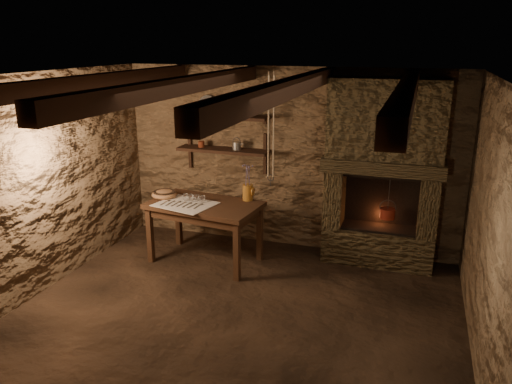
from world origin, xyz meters
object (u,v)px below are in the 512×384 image
(wooden_bowl, at_px, (164,194))
(red_pot, at_px, (388,213))
(stoneware_jug, at_px, (248,185))
(iron_stockpot, at_px, (234,109))
(work_table, at_px, (205,230))

(wooden_bowl, xyz_separation_m, red_pot, (2.76, 0.53, -0.12))
(stoneware_jug, distance_m, iron_stockpot, 1.03)
(work_table, relative_size, iron_stockpot, 6.23)
(iron_stockpot, bearing_deg, red_pot, -3.38)
(work_table, xyz_separation_m, red_pot, (2.18, 0.59, 0.28))
(work_table, distance_m, wooden_bowl, 0.71)
(stoneware_jug, distance_m, wooden_bowl, 1.09)
(stoneware_jug, height_order, wooden_bowl, stoneware_jug)
(stoneware_jug, height_order, iron_stockpot, iron_stockpot)
(wooden_bowl, relative_size, red_pot, 0.60)
(wooden_bowl, bearing_deg, red_pot, 10.95)
(iron_stockpot, distance_m, red_pot, 2.35)
(iron_stockpot, bearing_deg, work_table, -101.35)
(iron_stockpot, relative_size, red_pot, 0.43)
(wooden_bowl, bearing_deg, iron_stockpot, 42.15)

